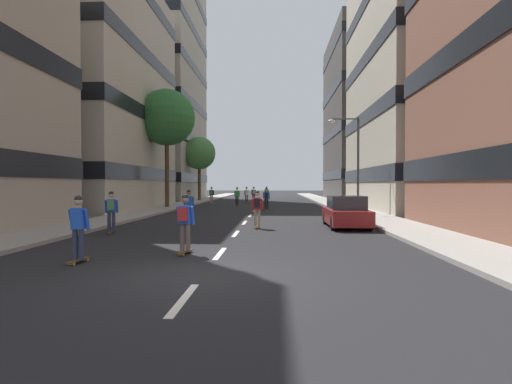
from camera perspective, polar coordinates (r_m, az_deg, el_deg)
ground_plane at (r=41.24m, az=0.34°, el=-1.80°), size 190.28×190.28×0.00m
sidewalk_left at (r=46.10m, az=-8.93°, el=-1.42°), size 2.70×87.21×0.14m
sidewalk_right at (r=45.55m, az=10.13°, el=-1.46°), size 2.70×87.21×0.14m
lane_markings at (r=42.53m, az=0.41°, el=-1.71°), size 0.16×72.20×0.01m
building_left_mid at (r=40.27m, az=-25.82°, el=12.17°), size 16.47×18.51×19.60m
building_left_far at (r=60.39m, az=-16.13°, el=15.20°), size 16.47×17.83×33.52m
building_right_mid at (r=40.69m, az=26.81°, el=21.72°), size 16.47×18.07×32.81m
building_right_far at (r=58.25m, az=18.27°, el=9.69°), size 16.47×18.06×21.50m
parked_car_near at (r=20.64m, az=12.10°, el=-2.77°), size 1.82×4.40×1.52m
street_tree_near at (r=37.05m, az=-12.02°, el=9.83°), size 4.79×4.79×10.01m
street_tree_mid at (r=51.64m, az=-7.71°, el=5.22°), size 3.96×3.96×7.69m
streetlamp_right at (r=29.60m, az=13.00°, el=5.05°), size 2.13×0.30×6.50m
skater_0 at (r=19.58m, az=0.14°, el=-2.02°), size 0.54×0.91×1.78m
skater_1 at (r=11.98m, az=-22.98°, el=-4.22°), size 0.55×0.91×1.78m
skater_2 at (r=48.07m, az=-0.31°, el=-0.18°), size 0.56×0.92×1.78m
skater_3 at (r=22.15m, az=-9.11°, el=-1.75°), size 0.57×0.92×1.78m
skater_4 at (r=45.47m, az=-1.28°, el=-0.29°), size 0.57×0.92×1.78m
skater_5 at (r=40.51m, az=-2.60°, el=-0.46°), size 0.55×0.92×1.78m
skater_6 at (r=50.62m, az=1.45°, el=-0.12°), size 0.54×0.91×1.78m
skater_7 at (r=33.09m, az=1.42°, el=-0.75°), size 0.53×0.90×1.78m
skater_8 at (r=45.82m, az=-6.07°, el=-0.25°), size 0.56×0.92×1.78m
skater_9 at (r=18.54m, az=-19.06°, el=-2.26°), size 0.57×0.92×1.78m
skater_10 at (r=12.60m, az=-9.64°, el=-3.76°), size 0.56×0.92×1.78m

